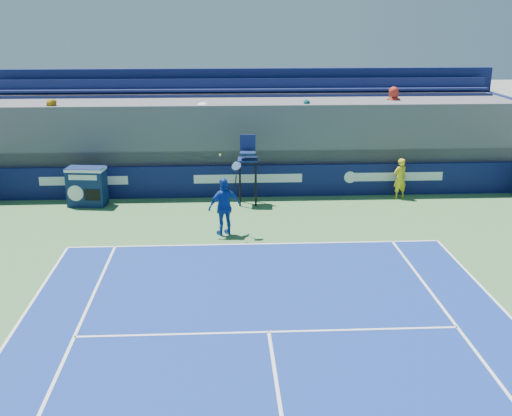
{
  "coord_description": "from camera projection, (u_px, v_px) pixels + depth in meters",
  "views": [
    {
      "loc": [
        -0.93,
        -5.93,
        6.55
      ],
      "look_at": [
        0.0,
        11.5,
        1.25
      ],
      "focal_mm": 45.0,
      "sensor_mm": 36.0,
      "label": 1
    }
  ],
  "objects": [
    {
      "name": "umpire_chair",
      "position": [
        248.0,
        162.0,
        22.6
      ],
      "size": [
        0.73,
        0.73,
        2.48
      ],
      "color": "black",
      "rests_on": "ground"
    },
    {
      "name": "back_hoarding",
      "position": [
        248.0,
        181.0,
        23.78
      ],
      "size": [
        20.4,
        0.21,
        1.2
      ],
      "color": "#0C1246",
      "rests_on": "ground"
    },
    {
      "name": "ball_person",
      "position": [
        400.0,
        178.0,
        23.52
      ],
      "size": [
        0.63,
        0.52,
        1.49
      ],
      "primitive_type": "imported",
      "rotation": [
        0.0,
        0.0,
        3.49
      ],
      "color": "yellow",
      "rests_on": "apron"
    },
    {
      "name": "match_clock",
      "position": [
        87.0,
        185.0,
        22.61
      ],
      "size": [
        1.4,
        0.88,
        1.4
      ],
      "color": "#0E1C47",
      "rests_on": "ground"
    },
    {
      "name": "tennis_player",
      "position": [
        225.0,
        207.0,
        19.54
      ],
      "size": [
        1.14,
        0.82,
        2.57
      ],
      "color": "#133B9B",
      "rests_on": "apron"
    },
    {
      "name": "stadium_seating",
      "position": [
        246.0,
        138.0,
        25.37
      ],
      "size": [
        21.0,
        4.05,
        4.4
      ],
      "color": "#515156",
      "rests_on": "ground"
    }
  ]
}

